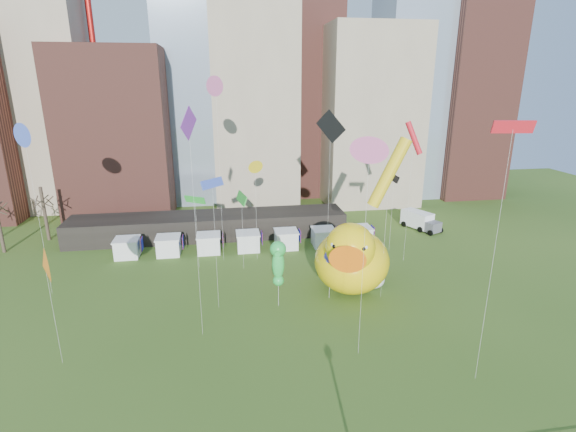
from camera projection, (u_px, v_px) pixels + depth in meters
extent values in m
cube|color=gray|center=(43.00, 81.00, 70.05)|extent=(14.00, 12.00, 42.00)
cube|color=brown|center=(118.00, 134.00, 68.53)|extent=(16.00, 14.00, 26.00)
cube|color=#8C9EB2|center=(192.00, 41.00, 73.54)|extent=(12.00, 12.00, 55.00)
cube|color=gray|center=(254.00, 106.00, 74.35)|extent=(14.00, 14.00, 34.00)
cube|color=brown|center=(305.00, 4.00, 76.43)|extent=(12.00, 12.00, 68.00)
cube|color=gray|center=(369.00, 117.00, 76.00)|extent=(16.00, 14.00, 30.00)
cube|color=#8C9EB2|center=(417.00, 64.00, 78.57)|extent=(14.00, 12.00, 48.00)
cube|color=brown|center=(470.00, 98.00, 79.93)|extent=(12.00, 12.00, 36.00)
cube|color=black|center=(210.00, 226.00, 60.77)|extent=(38.00, 6.00, 3.20)
cube|color=white|center=(127.00, 248.00, 53.78)|extent=(2.80, 2.80, 2.20)
cube|color=red|center=(142.00, 244.00, 53.90)|extent=(0.08, 1.40, 1.60)
cube|color=white|center=(169.00, 246.00, 54.52)|extent=(2.80, 2.80, 2.20)
cube|color=red|center=(183.00, 242.00, 54.64)|extent=(0.08, 1.40, 1.60)
cube|color=white|center=(209.00, 244.00, 55.25)|extent=(2.80, 2.80, 2.20)
cube|color=red|center=(223.00, 240.00, 55.37)|extent=(0.08, 1.40, 1.60)
cube|color=white|center=(248.00, 242.00, 55.99)|extent=(2.80, 2.80, 2.20)
cube|color=red|center=(262.00, 238.00, 56.11)|extent=(0.08, 1.40, 1.60)
cube|color=white|center=(286.00, 240.00, 56.72)|extent=(2.80, 2.80, 2.20)
cube|color=red|center=(300.00, 236.00, 56.84)|extent=(0.08, 1.40, 1.60)
cube|color=white|center=(323.00, 238.00, 57.46)|extent=(2.80, 2.80, 2.20)
cube|color=red|center=(337.00, 234.00, 57.57)|extent=(0.08, 1.40, 1.60)
cube|color=white|center=(360.00, 236.00, 58.19)|extent=(2.80, 2.80, 2.20)
cube|color=red|center=(373.00, 232.00, 58.31)|extent=(0.08, 1.40, 1.60)
cylinder|color=#382B21|center=(45.00, 214.00, 58.78)|extent=(0.44, 0.44, 7.50)
ellipsoid|color=yellow|center=(352.00, 261.00, 44.84)|extent=(10.55, 11.29, 6.37)
ellipsoid|color=yellow|center=(355.00, 250.00, 48.16)|extent=(2.57, 2.32, 2.58)
sphere|color=yellow|center=(350.00, 247.00, 41.43)|extent=(6.24, 6.24, 4.79)
cone|color=orange|center=(348.00, 257.00, 39.58)|extent=(3.25, 2.99, 2.63)
sphere|color=white|center=(335.00, 245.00, 40.30)|extent=(0.86, 0.86, 0.86)
sphere|color=white|center=(364.00, 247.00, 39.73)|extent=(0.86, 0.86, 0.86)
sphere|color=black|center=(334.00, 246.00, 39.92)|extent=(0.43, 0.43, 0.43)
sphere|color=black|center=(363.00, 249.00, 39.35)|extent=(0.43, 0.43, 0.43)
ellipsoid|color=white|center=(372.00, 278.00, 45.85)|extent=(2.75, 3.17, 2.13)
ellipsoid|color=white|center=(368.00, 274.00, 46.96)|extent=(0.74, 0.59, 0.86)
sphere|color=white|center=(376.00, 274.00, 44.71)|extent=(1.69, 1.69, 1.60)
cone|color=orange|center=(379.00, 277.00, 44.09)|extent=(0.92, 0.77, 0.88)
sphere|color=white|center=(374.00, 274.00, 44.14)|extent=(0.29, 0.29, 0.29)
sphere|color=white|center=(382.00, 274.00, 44.32)|extent=(0.29, 0.29, 0.29)
sphere|color=black|center=(375.00, 275.00, 44.02)|extent=(0.14, 0.14, 0.14)
sphere|color=black|center=(383.00, 274.00, 44.19)|extent=(0.14, 0.14, 0.14)
cylinder|color=silver|center=(278.00, 285.00, 41.64)|extent=(0.03, 0.03, 4.40)
ellipsoid|color=green|center=(278.00, 264.00, 40.98)|extent=(1.33, 1.15, 2.99)
sphere|color=green|center=(278.00, 249.00, 40.36)|extent=(1.77, 1.77, 1.53)
cone|color=green|center=(279.00, 252.00, 39.74)|extent=(0.69, 1.03, 0.53)
sphere|color=green|center=(278.00, 280.00, 41.54)|extent=(1.07, 1.07, 1.07)
cylinder|color=silver|center=(330.00, 283.00, 43.33)|extent=(0.03, 0.03, 3.28)
ellipsoid|color=#3E3FBA|center=(330.00, 268.00, 42.84)|extent=(1.17, 1.08, 2.39)
sphere|color=#3E3FBA|center=(331.00, 257.00, 42.32)|extent=(1.61, 1.61, 1.22)
cone|color=#3E3FBA|center=(332.00, 259.00, 41.82)|extent=(0.70, 0.87, 0.43)
sphere|color=#3E3FBA|center=(329.00, 280.00, 43.30)|extent=(0.85, 0.85, 0.85)
cube|color=white|center=(417.00, 219.00, 64.38)|extent=(3.88, 5.03, 2.27)
cube|color=#595960|center=(433.00, 227.00, 62.21)|extent=(2.58, 2.36, 1.45)
cylinder|color=black|center=(420.00, 230.00, 62.78)|extent=(0.55, 0.84, 0.82)
cylinder|color=black|center=(430.00, 227.00, 63.98)|extent=(0.55, 0.84, 0.82)
cylinder|color=black|center=(404.00, 224.00, 65.23)|extent=(0.55, 0.84, 0.82)
cylinder|color=black|center=(414.00, 221.00, 66.43)|extent=(0.55, 0.84, 0.82)
cylinder|color=silver|center=(492.00, 264.00, 29.19)|extent=(0.02, 0.02, 18.29)
cube|color=red|center=(513.00, 127.00, 26.47)|extent=(2.63, 0.76, 0.81)
cylinder|color=silver|center=(220.00, 178.00, 50.24)|extent=(0.02, 0.02, 20.47)
cone|color=pink|center=(216.00, 86.00, 47.20)|extent=(1.46, 1.99, 2.21)
cylinder|color=silver|center=(328.00, 207.00, 45.39)|extent=(0.02, 0.02, 16.68)
cube|color=black|center=(331.00, 126.00, 42.92)|extent=(2.54, 2.22, 3.34)
cylinder|color=silver|center=(197.00, 234.00, 49.84)|extent=(0.02, 0.02, 8.24)
cube|color=green|center=(195.00, 200.00, 48.61)|extent=(2.44, 1.79, 0.82)
cylinder|color=silver|center=(256.00, 214.00, 51.82)|extent=(0.02, 0.02, 11.50)
cone|color=yellow|center=(255.00, 167.00, 50.12)|extent=(1.29, 0.98, 1.45)
cylinder|color=silver|center=(39.00, 219.00, 42.34)|extent=(0.02, 0.02, 16.22)
cone|color=blue|center=(24.00, 135.00, 39.93)|extent=(1.81, 1.79, 2.26)
cylinder|color=silver|center=(54.00, 316.00, 32.50)|extent=(0.02, 0.02, 8.22)
cone|color=orange|center=(45.00, 266.00, 31.28)|extent=(1.29, 2.31, 2.41)
cylinder|color=silver|center=(196.00, 237.00, 34.82)|extent=(0.02, 0.02, 17.98)
cube|color=purple|center=(189.00, 123.00, 32.15)|extent=(1.10, 2.35, 2.57)
cylinder|color=silver|center=(408.00, 202.00, 50.78)|extent=(0.02, 0.02, 14.88)
cylinder|color=red|center=(414.00, 138.00, 48.57)|extent=(2.14, 1.87, 3.77)
cylinder|color=silver|center=(363.00, 259.00, 32.44)|extent=(0.02, 0.02, 16.40)
cone|color=pink|center=(369.00, 150.00, 30.00)|extent=(1.65, 1.37, 1.91)
cylinder|color=silver|center=(392.00, 215.00, 55.13)|extent=(0.02, 0.02, 9.47)
cube|color=black|center=(394.00, 178.00, 53.72)|extent=(0.47, 2.66, 0.82)
cylinder|color=silver|center=(243.00, 234.00, 49.26)|extent=(0.02, 0.02, 8.58)
cube|color=green|center=(242.00, 198.00, 47.99)|extent=(1.12, 3.52, 1.06)
cylinder|color=silver|center=(385.00, 238.00, 42.15)|extent=(0.02, 0.02, 12.82)
cylinder|color=yellow|center=(389.00, 173.00, 40.25)|extent=(3.94, 1.18, 6.70)
cylinder|color=silver|center=(216.00, 248.00, 40.18)|extent=(0.02, 0.02, 12.32)
cube|color=blue|center=(212.00, 183.00, 38.35)|extent=(2.05, 2.17, 0.80)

